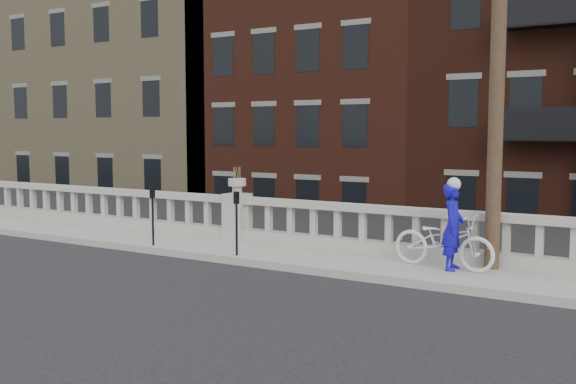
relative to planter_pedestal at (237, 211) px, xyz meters
The scene contains 9 objects.
ground 4.04m from the planter_pedestal, 90.00° to the right, with size 120.00×120.00×0.00m, color black.
sidewalk 1.21m from the planter_pedestal, 90.00° to the right, with size 32.00×2.20×0.15m, color #9A978F.
balustrade 0.19m from the planter_pedestal, ahead, with size 28.00×0.34×1.03m.
planter_pedestal is the anchor object (origin of this frame).
lower_level 19.19m from the planter_pedestal, 88.31° to the left, with size 80.00×44.00×20.80m.
parking_meter_b 2.12m from the planter_pedestal, 121.52° to the right, with size 0.10×0.09×1.36m.
parking_meter_c 2.20m from the planter_pedestal, 55.31° to the right, with size 0.10×0.09×1.36m.
bicycle 5.45m from the planter_pedestal, ahead, with size 0.70×2.01×1.06m, color white.
cyclist 5.65m from the planter_pedestal, ahead, with size 0.60×0.40×1.65m, color #150CBD.
Camera 1 is at (9.00, -8.83, 2.80)m, focal length 40.00 mm.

